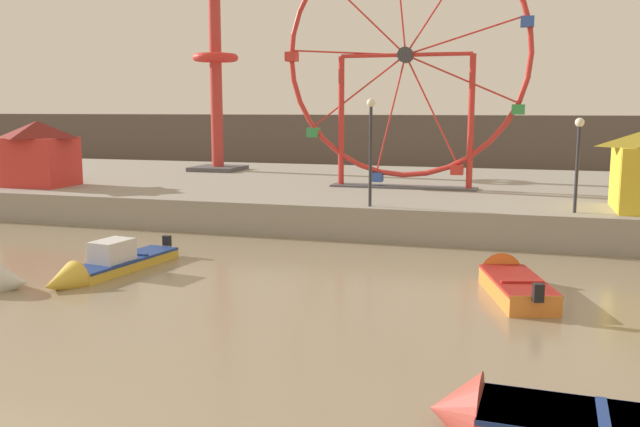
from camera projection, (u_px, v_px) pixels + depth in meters
The scene contains 10 objects.
quay_promenade at pixel (359, 193), 34.43m from camera, with size 110.00×18.42×1.28m, color gray.
distant_town_skyline at pixel (417, 143), 53.49m from camera, with size 140.00×3.00×4.40m, color #564C47.
motorboat_faded_red at pixel (529, 421), 10.24m from camera, with size 3.84×1.56×1.34m.
motorboat_orange_hull at pixel (510, 281), 18.37m from camera, with size 2.33×4.45×1.20m.
motorboat_mustard_yellow at pixel (104, 266), 20.17m from camera, with size 1.80×5.43×1.34m.
ferris_wheel_red_frame at pixel (406, 60), 30.48m from camera, with size 11.25×1.20×11.58m.
drop_tower_red_tower at pixel (216, 68), 39.18m from camera, with size 2.80×2.80×13.86m.
carnival_booth_red_striped at pixel (39, 152), 31.91m from camera, with size 3.29×2.75×3.07m.
promenade_lamp_near at pixel (578, 150), 23.58m from camera, with size 0.32×0.32×3.33m.
promenade_lamp_far at pixel (371, 137), 25.07m from camera, with size 0.32×0.32×4.02m.
Camera 1 is at (7.72, -6.15, 4.95)m, focal length 37.95 mm.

